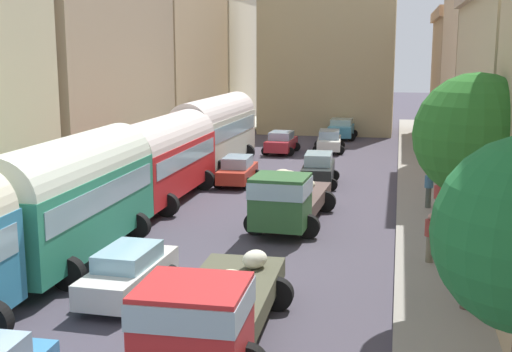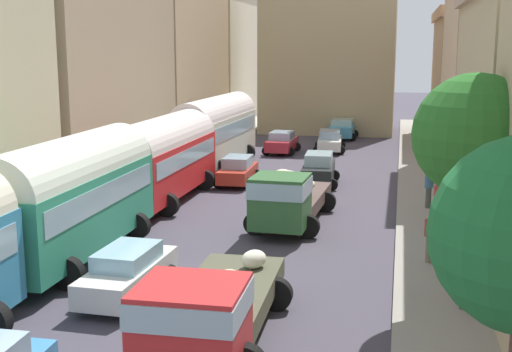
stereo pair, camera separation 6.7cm
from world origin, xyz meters
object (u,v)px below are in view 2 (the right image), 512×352
object	(u,v)px
car_6	(282,142)
pedestrian_4	(438,199)
pedestrian_1	(447,213)
car_2	(342,129)
pedestrian_2	(430,236)
pedestrian_0	(429,188)
parked_bus_1	(71,193)
car_1	(330,141)
cargo_truck_0	(208,307)
car_5	(238,170)
parked_bus_2	(164,155)
cargo_truck_1	(288,197)
parked_bus_3	(216,128)
car_4	(128,272)
car_0	(319,169)
pedestrian_3	(445,218)

from	to	relation	value
car_6	pedestrian_4	size ratio (longest dim) A/B	2.11
pedestrian_1	pedestrian_4	xyz separation A→B (m)	(-0.21, 2.47, -0.02)
car_2	pedestrian_2	bearing A→B (deg)	-79.84
car_2	pedestrian_0	xyz separation A→B (m)	(5.73, -22.71, 0.23)
pedestrian_0	pedestrian_4	distance (m)	2.10
parked_bus_1	car_6	xyz separation A→B (m)	(2.87, 24.25, -1.56)
car_1	pedestrian_2	distance (m)	24.57
cargo_truck_0	car_5	xyz separation A→B (m)	(-4.01, 19.47, -0.43)
parked_bus_2	cargo_truck_1	distance (m)	7.35
cargo_truck_0	pedestrian_2	bearing A→B (deg)	55.90
car_5	car_6	xyz separation A→B (m)	(0.44, 10.78, 0.00)
parked_bus_3	car_4	distance (m)	21.18
parked_bus_2	car_0	world-z (taller)	parked_bus_2
parked_bus_2	car_2	distance (m)	24.16
car_0	car_6	world-z (taller)	car_0
car_1	car_5	distance (m)	12.67
car_0	pedestrian_2	size ratio (longest dim) A/B	2.28
cargo_truck_1	car_6	size ratio (longest dim) A/B	1.93
car_0	car_2	bearing A→B (deg)	91.15
parked_bus_1	pedestrian_3	distance (m)	13.18
cargo_truck_1	car_5	distance (m)	8.93
cargo_truck_0	cargo_truck_1	xyz separation A→B (m)	(-0.05, 11.48, 0.08)
cargo_truck_0	car_6	distance (m)	30.46
pedestrian_2	parked_bus_3	bearing A→B (deg)	125.73
pedestrian_0	pedestrian_3	bearing A→B (deg)	-85.58
parked_bus_1	car_5	distance (m)	13.78
parked_bus_1	cargo_truck_1	world-z (taller)	parked_bus_1
parked_bus_2	car_2	xyz separation A→B (m)	(6.21, 23.31, -1.38)
cargo_truck_0	car_5	world-z (taller)	cargo_truck_0
car_6	pedestrian_3	distance (m)	21.96
parked_bus_3	pedestrian_1	distance (m)	18.01
pedestrian_4	pedestrian_1	bearing A→B (deg)	-85.07
car_5	pedestrian_3	size ratio (longest dim) A/B	2.21
car_2	pedestrian_0	distance (m)	23.42
parked_bus_2	pedestrian_0	world-z (taller)	parked_bus_2
parked_bus_3	pedestrian_2	bearing A→B (deg)	-54.27
car_2	pedestrian_3	bearing A→B (deg)	-77.60
pedestrian_0	car_6	bearing A→B (deg)	121.76
parked_bus_1	car_5	bearing A→B (deg)	79.78
parked_bus_3	pedestrian_1	size ratio (longest dim) A/B	5.57
car_0	pedestrian_2	world-z (taller)	pedestrian_2
parked_bus_3	pedestrian_0	distance (m)	14.66
car_2	car_4	distance (m)	35.32
car_0	car_1	size ratio (longest dim) A/B	0.98
pedestrian_2	cargo_truck_0	bearing A→B (deg)	-124.10
cargo_truck_1	car_5	world-z (taller)	cargo_truck_1
parked_bus_1	pedestrian_2	xyz separation A→B (m)	(11.69, 1.75, -1.29)
car_4	car_6	size ratio (longest dim) A/B	1.10
pedestrian_3	pedestrian_0	bearing A→B (deg)	94.42
cargo_truck_0	car_4	distance (m)	4.55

